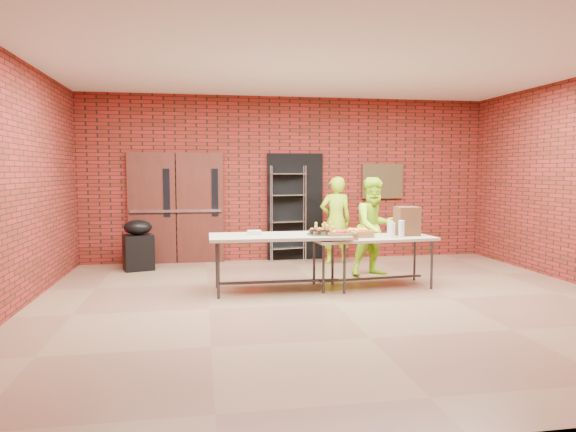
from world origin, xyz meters
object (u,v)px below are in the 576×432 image
at_px(table_left, 279,240).
at_px(volunteer_woman, 336,220).
at_px(coffee_dispenser, 407,221).
at_px(covered_grill, 138,245).
at_px(wire_rack, 288,214).
at_px(table_right, 372,241).
at_px(volunteer_man, 375,227).

distance_m(table_left, volunteer_woman, 2.48).
bearing_deg(coffee_dispenser, covered_grill, 156.17).
height_order(wire_rack, volunteer_woman, wire_rack).
height_order(table_right, volunteer_man, volunteer_man).
distance_m(coffee_dispenser, covered_grill, 4.67).
height_order(table_left, coffee_dispenser, coffee_dispenser).
bearing_deg(volunteer_woman, covered_grill, 1.04).
distance_m(coffee_dispenser, volunteer_woman, 2.03).
bearing_deg(wire_rack, volunteer_man, -63.65).
bearing_deg(table_left, covered_grill, 138.99).
distance_m(table_left, volunteer_man, 1.94).
bearing_deg(wire_rack, table_right, -80.17).
xyz_separation_m(wire_rack, table_left, (-0.56, -2.48, -0.17)).
xyz_separation_m(table_left, volunteer_man, (1.75, 0.84, 0.07)).
bearing_deg(volunteer_woman, coffee_dispenser, 107.90).
bearing_deg(table_left, wire_rack, 78.21).
relative_size(wire_rack, covered_grill, 2.07).
bearing_deg(coffee_dispenser, volunteer_woman, 107.75).
height_order(coffee_dispenser, covered_grill, coffee_dispenser).
height_order(table_right, volunteer_woman, volunteer_woman).
relative_size(table_left, covered_grill, 2.25).
relative_size(table_left, volunteer_woman, 1.23).
relative_size(table_right, volunteer_woman, 1.16).
height_order(wire_rack, table_left, wire_rack).
distance_m(table_right, volunteer_woman, 2.02).
bearing_deg(volunteer_woman, volunteer_man, 106.39).
bearing_deg(volunteer_man, covered_grill, 149.16).
xyz_separation_m(table_right, covered_grill, (-3.65, 1.96, -0.25)).
relative_size(wire_rack, volunteer_man, 1.12).
bearing_deg(coffee_dispenser, table_left, -176.62).
xyz_separation_m(coffee_dispenser, covered_grill, (-4.24, 1.87, -0.54)).
bearing_deg(table_right, volunteer_woman, 85.64).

